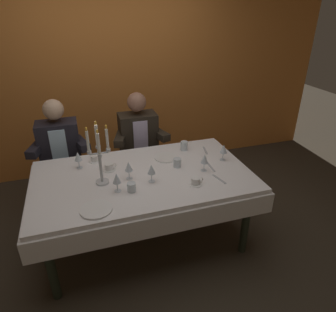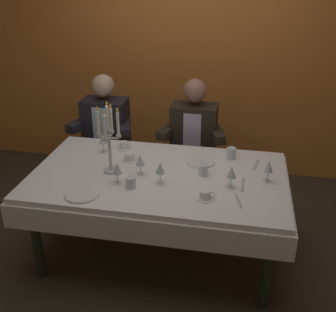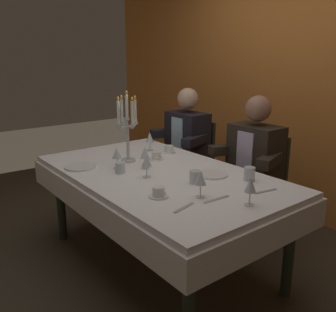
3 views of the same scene
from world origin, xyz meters
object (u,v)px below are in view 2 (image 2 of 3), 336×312
Objects in this scene: wine_glass_0 at (160,169)px; seated_diner_0 at (106,125)px; wine_glass_2 at (103,139)px; wine_glass_1 at (269,167)px; dinner_plate_0 at (82,194)px; coffee_cup_1 at (205,195)px; seated_diner_1 at (194,132)px; candelabra at (109,140)px; dining_table at (158,187)px; wine_glass_5 at (231,173)px; water_tumbler_0 at (231,153)px; coffee_cup_0 at (130,157)px; wine_glass_3 at (117,169)px; water_tumbler_1 at (131,182)px; coffee_cup_2 at (124,146)px; dinner_plate_1 at (200,162)px; wine_glass_4 at (140,160)px; water_tumbler_2 at (204,170)px.

seated_diner_0 is at bearing 126.37° from wine_glass_0.
wine_glass_1 is at bearing -10.95° from wine_glass_2.
dinner_plate_0 is 0.84m from coffee_cup_1.
wine_glass_1 is 0.13× the size of seated_diner_1.
coffee_cup_1 is at bearing -18.74° from candelabra.
dining_table is 0.60m from wine_glass_5.
coffee_cup_0 is (-0.79, -0.19, -0.02)m from water_tumbler_0.
wine_glass_0 is (0.04, -0.14, 0.23)m from dining_table.
wine_glass_3 is 0.96m from water_tumbler_0.
wine_glass_1 is 1.77× the size of water_tumbler_0.
water_tumbler_1 reaches higher than coffee_cup_1.
wine_glass_5 is at bearing -27.75° from coffee_cup_2.
water_tumbler_0 is at bearing -1.49° from coffee_cup_2.
dinner_plate_1 is at bearing 41.18° from dinner_plate_0.
dining_table is 0.83m from wine_glass_1.
wine_glass_0 is (0.49, 0.26, 0.11)m from dinner_plate_0.
wine_glass_4 is 1.24× the size of coffee_cup_1.
seated_diner_0 is (-1.04, 0.84, -0.05)m from water_tumbler_2.
water_tumbler_0 is 0.70× the size of coffee_cup_2.
water_tumbler_0 is at bearing 35.74° from wine_glass_3.
dinner_plate_1 is 0.56m from wine_glass_1.
water_tumbler_0 is at bearing 31.35° from wine_glass_4.
seated_diner_1 is at bearing 60.93° from candelabra.
water_tumbler_0 is at bearing 38.23° from dinner_plate_0.
water_tumbler_2 is (0.59, 0.24, -0.07)m from wine_glass_3.
wine_glass_0 is at bearing -122.75° from dinner_plate_1.
water_tumbler_1 is at bearing -95.81° from wine_glass_4.
dinner_plate_0 is (-0.09, -0.37, -0.25)m from candelabra.
wine_glass_4 is 1.24× the size of coffee_cup_0.
seated_diner_1 is at bearing 40.92° from wine_glass_2.
coffee_cup_2 is at bearing 117.13° from coffee_cup_0.
seated_diner_1 is (-0.23, 1.17, -0.03)m from coffee_cup_1.
wine_glass_1 is at bearing 12.97° from wine_glass_0.
water_tumbler_0 is (0.88, 0.40, -0.21)m from candelabra.
dinner_plate_1 reaches higher than dining_table.
water_tumbler_2 reaches higher than dinner_plate_1.
wine_glass_0 is 1.00× the size of wine_glass_1.
coffee_cup_1 is 1.00× the size of coffee_cup_2.
wine_glass_5 is 1.06m from seated_diner_1.
coffee_cup_1 is at bearing -102.08° from water_tumbler_0.
wine_glass_0 is 0.78m from wine_glass_1.
dinner_plate_1 is 1.71× the size of coffee_cup_1.
candelabra reaches higher than wine_glass_0.
water_tumbler_2 is at bearing 31.84° from wine_glass_0.
seated_diner_1 is at bearing 72.99° from wine_glass_4.
seated_diner_0 is at bearing 150.65° from wine_glass_1.
candelabra is 0.48m from coffee_cup_2.
wine_glass_4 is (0.23, 0.00, -0.15)m from candelabra.
seated_diner_0 is at bearing 122.31° from wine_glass_4.
wine_glass_5 reaches higher than water_tumbler_1.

